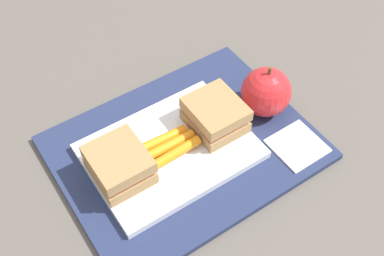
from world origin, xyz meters
name	(u,v)px	position (x,y,z in m)	size (l,w,h in m)	color
ground_plane	(185,150)	(0.00, 0.00, 0.00)	(2.40, 2.40, 0.00)	#56514C
lunchbag_mat	(185,148)	(0.00, 0.00, 0.01)	(0.36, 0.28, 0.01)	navy
food_tray	(170,151)	(-0.03, 0.00, 0.02)	(0.23, 0.17, 0.01)	white
sandwich_half_left	(119,165)	(-0.10, 0.00, 0.04)	(0.07, 0.08, 0.04)	#9E7A4C
sandwich_half_right	(215,115)	(0.05, 0.00, 0.04)	(0.07, 0.08, 0.04)	#9E7A4C
carrot_sticks_bundle	(170,145)	(-0.02, 0.00, 0.03)	(0.08, 0.04, 0.02)	orange
apple	(266,92)	(0.14, -0.01, 0.05)	(0.08, 0.08, 0.09)	red
paper_napkin	(297,146)	(0.14, -0.09, 0.01)	(0.07, 0.07, 0.00)	white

